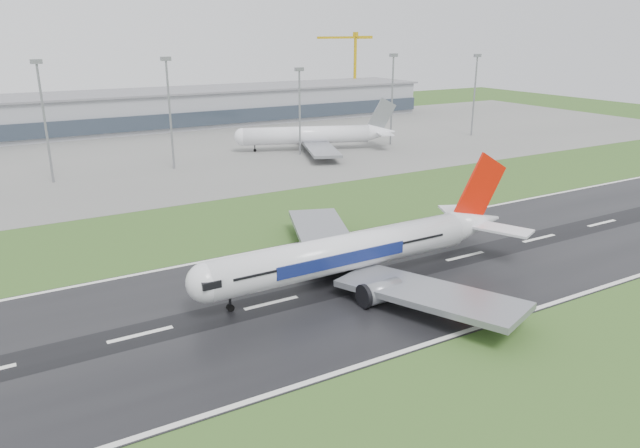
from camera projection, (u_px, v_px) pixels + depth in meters
ground at (465, 257)px, 109.87m from camera, size 520.00×520.00×0.00m
runway at (465, 256)px, 109.86m from camera, size 400.00×45.00×0.10m
apron at (223, 148)px, 212.83m from camera, size 400.00×130.00×0.08m
terminal at (173, 109)px, 259.94m from camera, size 240.00×36.00×15.00m
main_airliner at (366, 227)px, 97.29m from camera, size 62.35×59.44×18.23m
parked_airliner at (313, 126)px, 206.32m from camera, size 73.68×71.28×17.15m
tower_crane at (355, 70)px, 318.46m from camera, size 39.87×11.22×40.23m
floodmast_1 at (45, 125)px, 159.03m from camera, size 0.64×0.64×31.98m
floodmast_2 at (170, 116)px, 175.27m from camera, size 0.64×0.64×31.97m
floodmast_3 at (300, 114)px, 196.66m from camera, size 0.64×0.64×27.74m
floodmast_4 at (392, 102)px, 214.13m from camera, size 0.64×0.64×31.50m
floodmast_5 at (474, 97)px, 233.45m from camera, size 0.64×0.64×30.64m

